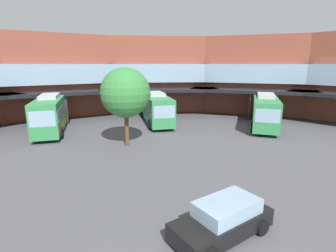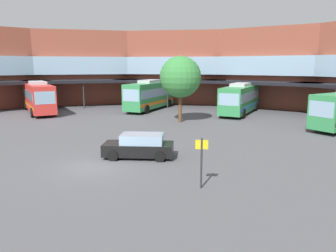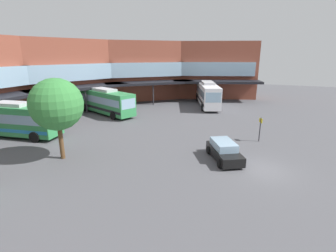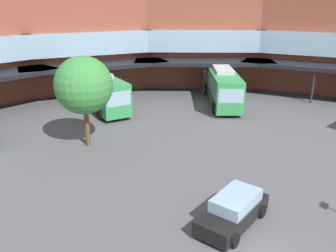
% 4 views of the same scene
% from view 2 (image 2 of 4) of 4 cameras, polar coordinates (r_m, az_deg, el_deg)
% --- Properties ---
extents(ground_plane, '(117.38, 117.38, 0.00)m').
position_cam_2_polar(ground_plane, '(19.79, -12.69, -6.87)').
color(ground_plane, '#515156').
extents(station_building, '(74.69, 36.14, 10.68)m').
position_cam_2_polar(station_building, '(38.31, 12.45, 9.61)').
color(station_building, brown).
rests_on(station_building, ground).
extents(bus_0, '(4.25, 10.58, 3.89)m').
position_cam_2_polar(bus_0, '(43.25, -3.13, 5.41)').
color(bus_0, '#338C4C').
rests_on(bus_0, ground).
extents(bus_3, '(10.45, 7.14, 3.85)m').
position_cam_2_polar(bus_3, '(43.41, -21.45, 4.69)').
color(bus_3, red).
rests_on(bus_3, ground).
extents(bus_4, '(3.78, 10.28, 3.67)m').
position_cam_2_polar(bus_4, '(40.54, 12.34, 4.68)').
color(bus_4, '#338C4C').
rests_on(bus_4, ground).
extents(parked_car, '(4.72, 3.71, 1.53)m').
position_cam_2_polar(parked_car, '(21.08, -4.94, -3.49)').
color(parked_car, black).
rests_on(parked_car, ground).
extents(plaza_tree, '(4.17, 4.17, 6.70)m').
position_cam_2_polar(plaza_tree, '(33.55, 2.15, 8.42)').
color(plaza_tree, brown).
rests_on(plaza_tree, ground).
extents(stop_sign_post, '(0.55, 0.32, 2.45)m').
position_cam_2_polar(stop_sign_post, '(15.74, 5.80, -5.49)').
color(stop_sign_post, '#2D2D33').
rests_on(stop_sign_post, ground).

